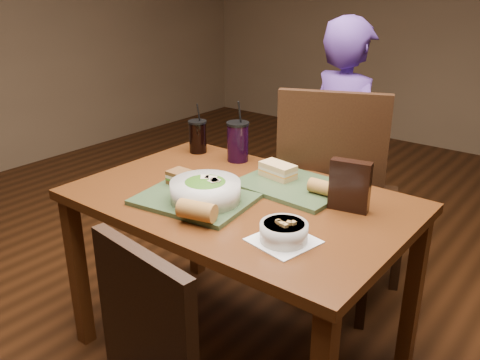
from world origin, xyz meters
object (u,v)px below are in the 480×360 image
(baguette_far, at_px, (323,188))
(chair_far, at_px, (340,191))
(diner, at_px, (343,152))
(baguette_near, at_px, (197,211))
(cup_cola, at_px, (198,136))
(salad_bowl, at_px, (205,190))
(soup_bowl, at_px, (284,232))
(tray_near, at_px, (195,199))
(chip_bag, at_px, (350,186))
(tray_far, at_px, (293,186))
(cup_berry, at_px, (238,141))
(sandwich_near, at_px, (182,178))
(sandwich_far, at_px, (278,170))
(dining_table, at_px, (240,217))

(baguette_far, bearing_deg, chair_far, 107.36)
(diner, xyz_separation_m, baguette_near, (0.05, -1.18, 0.11))
(baguette_near, xyz_separation_m, cup_cola, (-0.53, 0.58, 0.03))
(salad_bowl, bearing_deg, soup_bowl, -8.30)
(tray_near, bearing_deg, diner, 85.00)
(chair_far, relative_size, baguette_far, 9.79)
(soup_bowl, bearing_deg, chip_bag, 81.42)
(chair_far, bearing_deg, tray_far, -93.41)
(tray_near, relative_size, cup_berry, 1.48)
(diner, bearing_deg, cup_berry, 88.82)
(tray_far, bearing_deg, cup_cola, 170.76)
(tray_far, relative_size, baguette_near, 3.14)
(soup_bowl, bearing_deg, sandwich_near, 168.02)
(sandwich_near, distance_m, cup_cola, 0.46)
(baguette_near, bearing_deg, cup_cola, 132.31)
(chair_far, relative_size, baguette_near, 8.25)
(cup_cola, xyz_separation_m, chip_bag, (0.89, -0.15, 0.02))
(diner, bearing_deg, baguette_far, 133.71)
(sandwich_near, height_order, chip_bag, chip_bag)
(sandwich_near, bearing_deg, tray_near, -27.36)
(baguette_far, bearing_deg, sandwich_far, 169.58)
(soup_bowl, relative_size, sandwich_far, 1.38)
(sandwich_near, bearing_deg, tray_far, 38.88)
(tray_near, xyz_separation_m, tray_far, (0.22, 0.35, 0.00))
(tray_far, distance_m, salad_bowl, 0.39)
(tray_near, xyz_separation_m, soup_bowl, (0.44, -0.05, 0.03))
(sandwich_near, relative_size, chip_bag, 0.61)
(sandwich_near, relative_size, baguette_far, 1.03)
(chair_far, relative_size, tray_far, 2.63)
(baguette_far, bearing_deg, diner, 111.12)
(diner, height_order, tray_near, diner)
(baguette_near, xyz_separation_m, baguette_far, (0.23, 0.46, -0.01))
(salad_bowl, bearing_deg, dining_table, 69.63)
(baguette_near, bearing_deg, salad_bowl, 121.08)
(tray_near, height_order, soup_bowl, soup_bowl)
(soup_bowl, bearing_deg, sandwich_far, 126.33)
(baguette_far, bearing_deg, salad_bowl, -134.18)
(chair_far, bearing_deg, diner, 115.70)
(dining_table, xyz_separation_m, sandwich_far, (0.02, 0.23, 0.14))
(soup_bowl, height_order, cup_berry, cup_berry)
(salad_bowl, xyz_separation_m, baguette_near, (0.08, -0.14, -0.01))
(baguette_near, distance_m, cup_cola, 0.79)
(salad_bowl, bearing_deg, sandwich_near, 160.56)
(cup_berry, bearing_deg, salad_bowl, -65.12)
(chair_far, height_order, sandwich_near, chair_far)
(diner, height_order, chip_bag, diner)
(chair_far, xyz_separation_m, cup_berry, (-0.41, -0.26, 0.23))
(chair_far, xyz_separation_m, baguette_near, (-0.11, -0.87, 0.19))
(salad_bowl, distance_m, cup_berry, 0.52)
(chair_far, bearing_deg, tray_near, -108.34)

